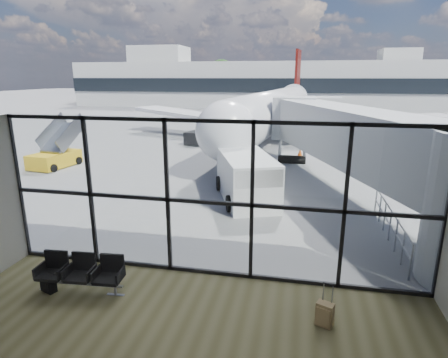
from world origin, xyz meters
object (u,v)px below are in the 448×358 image
(suitcase, at_px, (325,314))
(service_van, at_px, (247,178))
(airliner, at_px, (276,109))
(belt_loader, at_px, (201,136))
(backpack, at_px, (49,283))
(mobile_stairs, at_px, (56,157))
(seating_row, at_px, (82,271))

(suitcase, bearing_deg, service_van, 131.80)
(airliner, xyz_separation_m, belt_loader, (-5.98, -3.63, -2.01))
(service_van, bearing_deg, backpack, -135.33)
(backpack, distance_m, service_van, 9.63)
(mobile_stairs, bearing_deg, backpack, -48.16)
(backpack, relative_size, service_van, 0.10)
(belt_loader, bearing_deg, seating_row, -68.43)
(seating_row, bearing_deg, suitcase, -6.53)
(service_van, distance_m, belt_loader, 15.54)
(suitcase, xyz_separation_m, service_van, (-3.06, 8.67, 0.76))
(airliner, bearing_deg, suitcase, -77.22)
(airliner, height_order, service_van, airliner)
(seating_row, xyz_separation_m, service_van, (3.21, 8.42, 0.50))
(airliner, bearing_deg, mobile_stairs, -126.67)
(backpack, distance_m, belt_loader, 23.11)
(belt_loader, bearing_deg, mobile_stairs, -109.27)
(suitcase, xyz_separation_m, airliner, (-3.10, 26.62, 2.34))
(service_van, bearing_deg, mobile_stairs, 141.75)
(mobile_stairs, bearing_deg, airliner, 54.64)
(airliner, xyz_separation_m, service_van, (0.04, -17.94, -1.58))
(belt_loader, bearing_deg, suitcase, -53.94)
(airliner, height_order, belt_loader, airliner)
(service_van, distance_m, mobile_stairs, 13.49)
(seating_row, xyz_separation_m, suitcase, (6.26, -0.25, -0.26))
(airliner, xyz_separation_m, mobile_stairs, (-12.79, -13.81, -2.04))
(backpack, distance_m, suitcase, 7.10)
(seating_row, bearing_deg, belt_loader, 92.84)
(seating_row, distance_m, belt_loader, 22.91)
(belt_loader, bearing_deg, backpack, -70.58)
(airliner, relative_size, mobile_stairs, 8.77)
(airliner, bearing_deg, belt_loader, -142.62)
(suitcase, height_order, mobile_stairs, mobile_stairs)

